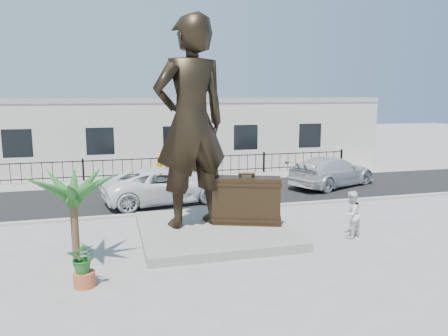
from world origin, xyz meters
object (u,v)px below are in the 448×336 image
(suitcase, at_px, (246,200))
(statue, at_px, (191,123))
(car_white, at_px, (166,185))
(tourist, at_px, (351,214))

(suitcase, bearing_deg, statue, -170.38)
(statue, xyz_separation_m, suitcase, (1.95, -0.36, -2.81))
(suitcase, bearing_deg, car_white, 134.64)
(statue, relative_size, car_white, 1.27)
(suitcase, relative_size, car_white, 0.42)
(suitcase, height_order, car_white, suitcase)
(suitcase, xyz_separation_m, car_white, (-2.28, 4.99, -0.34))
(statue, xyz_separation_m, tourist, (5.23, -1.98, -3.13))
(statue, height_order, suitcase, statue)
(car_white, bearing_deg, statue, 174.66)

